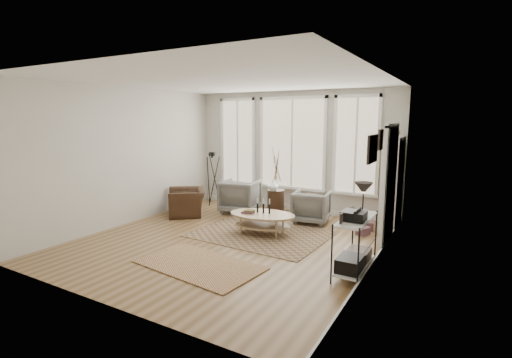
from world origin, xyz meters
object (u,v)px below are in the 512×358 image
Objects in this scene: bookcase at (392,184)px; armchair_right at (311,207)px; low_shelf at (355,239)px; coffee_table at (262,218)px; armchair_left at (240,196)px; side_table at (276,181)px; accent_chair at (187,202)px.

armchair_right is at bearing -169.13° from bookcase.
coffee_table is at bearing 155.52° from low_shelf.
low_shelf is (-0.06, -2.52, -0.44)m from bookcase.
bookcase reaches higher than low_shelf.
armchair_left is 0.98m from side_table.
bookcase is 2.56m from side_table.
low_shelf is at bearing 135.59° from armchair_left.
armchair_right is (-1.54, 2.21, -0.16)m from low_shelf.
armchair_left is 0.93× the size of accent_chair.
armchair_left is at bearing 90.37° from accent_chair.
accent_chair is at bearing 30.29° from armchair_left.
armchair_left is 1.83m from armchair_right.
side_table is (-2.55, -0.13, -0.15)m from bookcase.
armchair_left is 1.14× the size of armchair_right.
armchair_left is 1.28m from accent_chair.
low_shelf reaches higher than accent_chair.
low_shelf is 1.39× the size of accent_chair.
coffee_table is at bearing -143.60° from bookcase.
bookcase is 3.48m from armchair_left.
armchair_left is at bearing 135.46° from coffee_table.
armchair_left is (-3.37, 2.22, -0.12)m from low_shelf.
armchair_right is 2.91m from accent_chair.
low_shelf is 4.55m from accent_chair.
accent_chair is at bearing 162.38° from low_shelf.
low_shelf is at bearing -43.81° from side_table.
bookcase reaches higher than accent_chair.
bookcase is at bearing -177.93° from armchair_right.
low_shelf is 2.29m from coffee_table.
side_table is (-0.95, 0.18, 0.46)m from armchair_right.
coffee_table is at bearing 58.30° from armchair_right.
low_shelf reaches higher than armchair_right.
bookcase is 4.58m from accent_chair.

